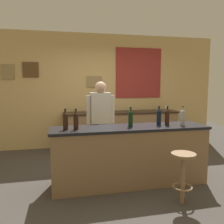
# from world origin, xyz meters

# --- Properties ---
(ground_plane) EXTENTS (10.00, 10.00, 0.00)m
(ground_plane) POSITION_xyz_m (0.00, 0.00, 0.00)
(ground_plane) COLOR #423D38
(back_wall) EXTENTS (6.00, 0.09, 2.80)m
(back_wall) POSITION_xyz_m (0.02, 2.03, 1.42)
(back_wall) COLOR tan
(back_wall) RESTS_ON ground_plane
(bar_counter) EXTENTS (2.45, 0.60, 0.92)m
(bar_counter) POSITION_xyz_m (0.00, -0.40, 0.46)
(bar_counter) COLOR olive
(bar_counter) RESTS_ON ground_plane
(side_counter) EXTENTS (2.80, 0.56, 0.90)m
(side_counter) POSITION_xyz_m (0.40, 1.65, 0.45)
(side_counter) COLOR olive
(side_counter) RESTS_ON ground_plane
(bartender) EXTENTS (0.52, 0.21, 1.62)m
(bartender) POSITION_xyz_m (-0.33, 0.37, 0.94)
(bartender) COLOR #384766
(bartender) RESTS_ON ground_plane
(bar_stool) EXTENTS (0.32, 0.32, 0.68)m
(bar_stool) POSITION_xyz_m (0.50, -1.14, 0.46)
(bar_stool) COLOR olive
(bar_stool) RESTS_ON ground_plane
(wine_bottle_a) EXTENTS (0.07, 0.07, 0.31)m
(wine_bottle_a) POSITION_xyz_m (-0.98, -0.43, 1.06)
(wine_bottle_a) COLOR black
(wine_bottle_a) RESTS_ON bar_counter
(wine_bottle_b) EXTENTS (0.07, 0.07, 0.31)m
(wine_bottle_b) POSITION_xyz_m (-0.83, -0.44, 1.06)
(wine_bottle_b) COLOR black
(wine_bottle_b) RESTS_ON bar_counter
(wine_bottle_c) EXTENTS (0.07, 0.07, 0.31)m
(wine_bottle_c) POSITION_xyz_m (0.01, -0.40, 1.06)
(wine_bottle_c) COLOR black
(wine_bottle_c) RESTS_ON bar_counter
(wine_bottle_d) EXTENTS (0.07, 0.07, 0.31)m
(wine_bottle_d) POSITION_xyz_m (0.49, -0.36, 1.06)
(wine_bottle_d) COLOR black
(wine_bottle_d) RESTS_ON bar_counter
(wine_bottle_e) EXTENTS (0.07, 0.07, 0.31)m
(wine_bottle_e) POSITION_xyz_m (0.63, -0.38, 1.06)
(wine_bottle_e) COLOR black
(wine_bottle_e) RESTS_ON bar_counter
(wine_bottle_f) EXTENTS (0.07, 0.07, 0.31)m
(wine_bottle_f) POSITION_xyz_m (0.85, -0.47, 1.06)
(wine_bottle_f) COLOR #999E99
(wine_bottle_f) RESTS_ON bar_counter
(wine_glass_a) EXTENTS (0.07, 0.07, 0.16)m
(wine_glass_a) POSITION_xyz_m (-0.39, 1.74, 1.01)
(wine_glass_a) COLOR silver
(wine_glass_a) RESTS_ON side_counter
(wine_glass_b) EXTENTS (0.07, 0.07, 0.16)m
(wine_glass_b) POSITION_xyz_m (0.15, 1.56, 1.01)
(wine_glass_b) COLOR silver
(wine_glass_b) RESTS_ON side_counter
(wine_glass_c) EXTENTS (0.07, 0.07, 0.16)m
(wine_glass_c) POSITION_xyz_m (1.58, 1.64, 1.01)
(wine_glass_c) COLOR silver
(wine_glass_c) RESTS_ON side_counter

